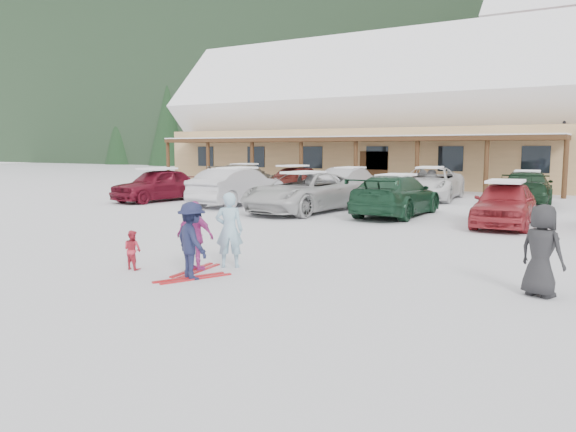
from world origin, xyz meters
The scene contains 22 objects.
ground centered at (0.00, 0.00, 0.00)m, with size 160.00×160.00×0.00m, color silver.
day_lodge centered at (-9.00, 27.96, 3.94)m, with size 29.12×12.50×10.38m.
lamp_post centered at (3.06, 24.93, 3.76)m, with size 0.50×0.25×6.70m.
conifer_0 centered at (-26.00, 30.00, 5.69)m, with size 4.40×4.40×10.20m.
conifer_2 centered at (-30.00, 42.00, 6.83)m, with size 5.28×5.28×12.24m.
adult_skier centered at (-0.56, 0.16, 0.75)m, with size 0.55×0.36×1.51m, color #95C1D6.
toddler_red centered at (-2.06, -1.00, 0.39)m, with size 0.38×0.29×0.78m, color #C32B3C.
child_navy centered at (-0.51, -1.01, 0.71)m, with size 0.91×0.52×1.41m, color #171B3A.
skis_child_navy centered at (-0.51, -1.01, 0.01)m, with size 0.20×1.40×0.03m, color #B2191E.
child_magenta centered at (-0.90, -0.48, 0.68)m, with size 0.80×0.33×1.37m, color #C03B96.
skis_child_magenta centered at (-0.90, -0.48, 0.01)m, with size 0.20×1.40×0.03m, color #B2191E.
bystander_dark centered at (5.06, 0.95, 0.75)m, with size 0.73×0.47×1.49m, color black.
parked_car_0 centered at (-11.93, 9.82, 0.74)m, with size 1.74×4.34×1.48m, color maroon.
parked_car_1 centered at (-7.74, 10.19, 0.78)m, with size 1.66×4.76×1.57m, color #BBB9BF.
parked_car_2 centered at (-4.13, 9.40, 0.75)m, with size 2.48×5.38×1.50m, color #B8B8B8.
parked_car_3 centered at (-0.79, 10.12, 0.72)m, with size 2.02×4.98×1.45m, color #183C27.
parked_car_4 centered at (3.00, 9.28, 0.69)m, with size 1.64×4.07×1.39m, color #A02930.
parked_car_7 centered at (-12.60, 17.45, 0.74)m, with size 2.09×5.13×1.49m, color slate.
parked_car_8 centered at (-9.05, 16.88, 0.73)m, with size 1.73×4.31×1.47m, color #5B1D18.
parked_car_9 centered at (-5.67, 16.81, 0.71)m, with size 1.51×4.33×1.43m, color #9B9A9F.
parked_car_10 centered at (-1.70, 16.92, 0.76)m, with size 2.51×5.43×1.51m, color white.
parked_car_11 centered at (2.55, 16.62, 0.71)m, with size 2.00×4.92×1.43m, color #17311E.
Camera 1 is at (6.17, -8.67, 2.36)m, focal length 35.00 mm.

